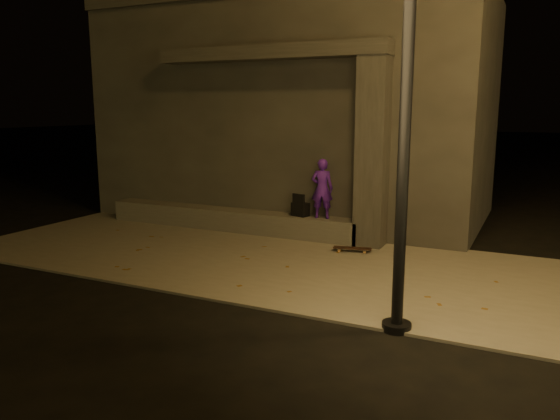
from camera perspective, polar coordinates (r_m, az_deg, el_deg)
The scene contains 9 objects.
ground at distance 8.33m, azimuth -9.77°, elevation -8.37°, with size 120.00×120.00×0.00m, color black.
sidewalk at distance 9.94m, azimuth -3.07°, elevation -4.96°, with size 11.00×4.40×0.04m, color slate.
building at distance 14.05m, azimuth 2.16°, elevation 10.30°, with size 9.00×5.10×5.22m.
ledge at distance 12.09m, azimuth -5.32°, elevation -0.98°, with size 6.00×0.55×0.45m, color #585550.
column at distance 10.58m, azimuth 9.63°, elevation 5.88°, with size 0.55×0.55×3.60m, color #353230.
canopy at distance 11.45m, azimuth -1.03°, elevation 16.10°, with size 5.00×0.70×0.28m, color #353230.
skateboarder at distance 10.99m, azimuth 4.42°, elevation 2.25°, with size 0.44×0.29×1.21m, color #551CBA.
backpack at distance 11.24m, azimuth 2.15°, elevation 0.19°, with size 0.38×0.30×0.48m.
skateboard at distance 10.30m, azimuth 7.56°, elevation -4.01°, with size 0.73×0.33×0.08m.
Camera 1 is at (4.63, -6.38, 2.70)m, focal length 35.00 mm.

